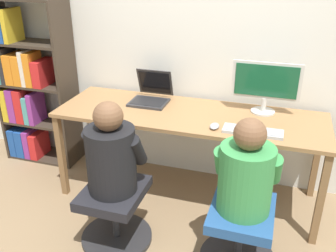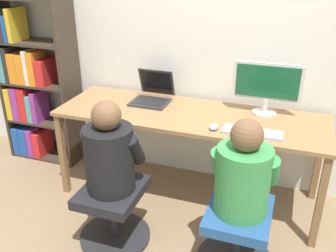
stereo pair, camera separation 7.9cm
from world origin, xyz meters
name	(u,v)px [view 1 (the left image)]	position (x,y,z in m)	size (l,w,h in m)	color
ground_plane	(176,218)	(0.00, 0.00, 0.00)	(14.00, 14.00, 0.00)	#846B4C
wall_back	(204,36)	(0.00, 0.76, 1.30)	(10.00, 0.05, 2.60)	silver
desk	(189,121)	(0.00, 0.35, 0.70)	(2.13, 0.70, 0.77)	olive
desktop_monitor	(266,86)	(0.55, 0.54, 0.99)	(0.53, 0.19, 0.41)	beige
laptop	(151,96)	(-0.38, 0.50, 0.82)	(0.31, 0.34, 0.26)	#2D2D30
keyboard	(253,131)	(0.51, 0.14, 0.78)	(0.42, 0.14, 0.03)	#B2B2B7
computer_mouse_by_keyboard	(214,126)	(0.24, 0.14, 0.78)	(0.07, 0.11, 0.03)	#99999E
office_chair_left	(240,233)	(0.53, -0.31, 0.24)	(0.52, 0.52, 0.44)	#262628
office_chair_right	(115,212)	(-0.35, -0.36, 0.24)	(0.52, 0.52, 0.44)	#262628
person_at_monitor	(246,173)	(0.53, -0.31, 0.71)	(0.41, 0.34, 0.63)	#388C47
person_at_laptop	(111,154)	(-0.35, -0.36, 0.72)	(0.41, 0.34, 0.64)	black
bookshelf	(27,88)	(-1.66, 0.53, 0.74)	(0.72, 0.33, 1.58)	#382D23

